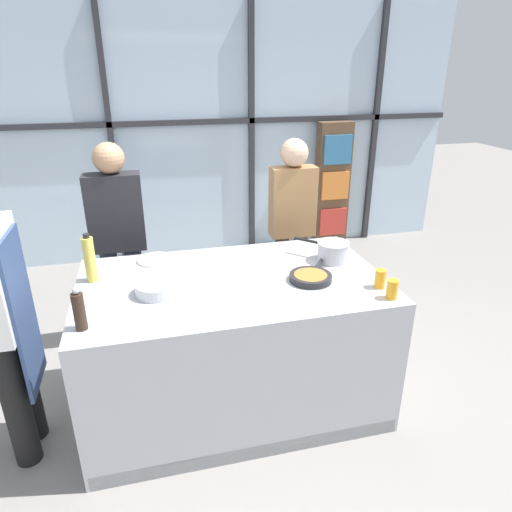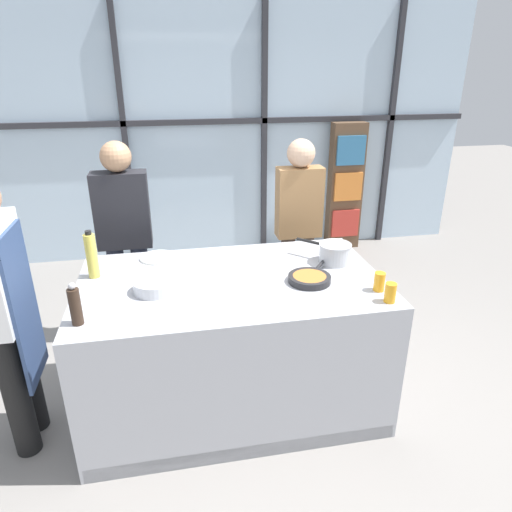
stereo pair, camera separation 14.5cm
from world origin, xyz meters
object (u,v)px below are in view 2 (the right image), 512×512
object	(u,v)px
frying_pan	(310,278)
mixing_bowl	(154,285)
saucepan	(335,253)
juice_glass_far	(379,282)
white_plate	(158,257)
spectator_center_left	(298,221)
oil_bottle	(92,255)
pepper_grinder	(75,306)
spectator_far_left	(125,232)
juice_glass_near	(390,293)
chef	(3,305)

from	to	relation	value
frying_pan	mixing_bowl	bearing A→B (deg)	177.19
saucepan	juice_glass_far	bearing A→B (deg)	-75.00
saucepan	white_plate	world-z (taller)	saucepan
spectator_center_left	oil_bottle	world-z (taller)	spectator_center_left
oil_bottle	pepper_grinder	xyz separation A→B (m)	(-0.01, -0.56, -0.04)
frying_pan	mixing_bowl	world-z (taller)	mixing_bowl
white_plate	oil_bottle	world-z (taller)	oil_bottle
spectator_far_left	spectator_center_left	size ratio (longest dim) A/B	1.02
saucepan	oil_bottle	world-z (taller)	oil_bottle
spectator_far_left	juice_glass_near	bearing A→B (deg)	137.44
frying_pan	pepper_grinder	size ratio (longest dim) A/B	1.75
chef	white_plate	distance (m)	0.98
frying_pan	juice_glass_far	world-z (taller)	juice_glass_far
frying_pan	saucepan	xyz separation A→B (m)	(0.24, 0.25, 0.05)
oil_bottle	chef	bearing A→B (deg)	-143.47
spectator_center_left	mixing_bowl	xyz separation A→B (m)	(-1.16, -1.03, 0.02)
mixing_bowl	juice_glass_far	size ratio (longest dim) A/B	2.14
white_plate	oil_bottle	bearing A→B (deg)	-150.28
chef	oil_bottle	size ratio (longest dim) A/B	5.39
frying_pan	juice_glass_far	distance (m)	0.41
juice_glass_near	spectator_far_left	bearing A→B (deg)	137.44
mixing_bowl	white_plate	bearing A→B (deg)	88.18
frying_pan	pepper_grinder	xyz separation A→B (m)	(-1.31, -0.25, 0.08)
frying_pan	spectator_center_left	bearing A→B (deg)	77.80
spectator_center_left	oil_bottle	size ratio (longest dim) A/B	5.24
pepper_grinder	juice_glass_near	size ratio (longest dim) A/B	2.06
spectator_center_left	chef	bearing A→B (deg)	28.81
juice_glass_near	white_plate	bearing A→B (deg)	145.73
saucepan	white_plate	size ratio (longest dim) A/B	1.30
frying_pan	oil_bottle	xyz separation A→B (m)	(-1.30, 0.31, 0.12)
white_plate	oil_bottle	distance (m)	0.47
mixing_bowl	juice_glass_near	xyz separation A→B (m)	(1.29, -0.38, 0.02)
white_plate	saucepan	bearing A→B (deg)	-14.09
pepper_grinder	juice_glass_far	world-z (taller)	pepper_grinder
oil_bottle	pepper_grinder	world-z (taller)	oil_bottle
chef	mixing_bowl	bearing A→B (deg)	93.65
white_plate	mixing_bowl	distance (m)	0.49
spectator_far_left	spectator_center_left	bearing A→B (deg)	-180.00
frying_pan	white_plate	size ratio (longest dim) A/B	1.67
chef	oil_bottle	distance (m)	0.55
spectator_far_left	pepper_grinder	size ratio (longest dim) A/B	6.96
frying_pan	oil_bottle	world-z (taller)	oil_bottle
juice_glass_far	spectator_center_left	bearing A→B (deg)	95.81
spectator_center_left	pepper_grinder	world-z (taller)	spectator_center_left
white_plate	juice_glass_near	size ratio (longest dim) A/B	2.16
saucepan	juice_glass_far	distance (m)	0.45
pepper_grinder	juice_glass_far	xyz separation A→B (m)	(1.67, 0.06, -0.05)
saucepan	juice_glass_far	size ratio (longest dim) A/B	2.81
spectator_center_left	juice_glass_near	bearing A→B (deg)	95.23
pepper_grinder	frying_pan	bearing A→B (deg)	10.76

